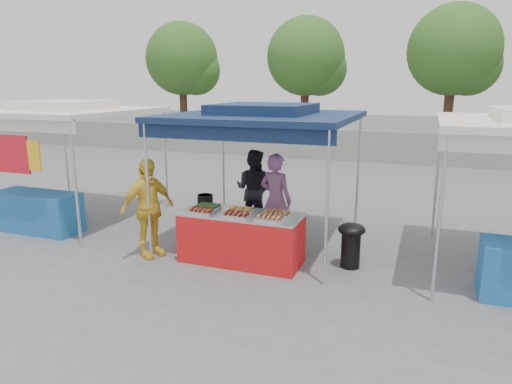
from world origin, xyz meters
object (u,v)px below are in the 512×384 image
(vendor_table, at_px, (241,238))
(cooking_pot, at_px, (205,199))
(vendor_woman, at_px, (276,200))
(customer_person, at_px, (148,208))
(helper_man, at_px, (254,189))
(wok_burner, at_px, (351,241))

(vendor_table, height_order, cooking_pot, cooking_pot)
(cooking_pot, height_order, vendor_woman, vendor_woman)
(vendor_table, relative_size, vendor_woman, 1.16)
(customer_person, bearing_deg, helper_man, -3.23)
(helper_man, xyz_separation_m, customer_person, (-1.10, -2.17, 0.04))
(wok_burner, bearing_deg, cooking_pot, 168.78)
(cooking_pot, relative_size, wok_burner, 0.37)
(cooking_pot, distance_m, wok_burner, 2.62)
(vendor_woman, height_order, helper_man, vendor_woman)
(helper_man, bearing_deg, customer_person, 67.02)
(cooking_pot, height_order, helper_man, helper_man)
(wok_burner, distance_m, helper_man, 2.69)
(vendor_table, relative_size, customer_person, 1.17)
(vendor_woman, relative_size, helper_man, 1.05)
(wok_burner, distance_m, customer_person, 3.44)
(wok_burner, height_order, helper_man, helper_man)
(cooking_pot, xyz_separation_m, helper_man, (0.34, 1.52, -0.11))
(cooking_pot, distance_m, vendor_woman, 1.27)
(wok_burner, xyz_separation_m, helper_man, (-2.24, 1.45, 0.37))
(vendor_table, relative_size, cooking_pot, 7.30)
(vendor_woman, xyz_separation_m, helper_man, (-0.77, 0.89, -0.04))
(helper_man, bearing_deg, vendor_woman, 134.54)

